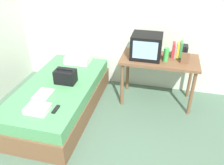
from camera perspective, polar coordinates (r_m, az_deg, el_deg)
The scene contains 14 objects.
ground_plane at distance 2.88m, azimuth -4.19°, elevation -19.75°, with size 8.00×8.00×0.00m, color #4C6B56.
wall_back at distance 3.89m, azimuth 4.33°, elevation 16.97°, with size 5.20×0.10×2.60m, color silver.
bed at distance 3.60m, azimuth -12.68°, elevation -3.62°, with size 1.00×2.00×0.48m.
desk at distance 3.60m, azimuth 11.57°, elevation 4.45°, with size 1.16×0.60×0.76m.
tv at distance 3.48m, azimuth 8.54°, elevation 8.89°, with size 0.44×0.39×0.36m.
water_bottle at distance 3.45m, azimuth 13.24°, elevation 6.72°, with size 0.08×0.08×0.20m, color green.
book_row at distance 3.62m, azimuth 16.41°, elevation 7.59°, with size 0.22×0.16×0.25m.
picture_frame at distance 3.44m, azimuth 17.65°, elevation 5.70°, with size 0.11×0.02×0.16m, color brown.
pillow at distance 4.05m, azimuth -8.38°, elevation 5.78°, with size 0.42×0.32×0.11m, color silver.
handbag at distance 3.43m, azimuth -11.46°, elevation 1.51°, with size 0.30×0.20×0.22m.
magazine at distance 3.28m, azimuth -16.67°, elevation -2.72°, with size 0.21×0.29×0.01m, color white.
remote_dark at distance 2.94m, azimuth -13.74°, elevation -6.43°, with size 0.04×0.16×0.02m, color black.
remote_silver at distance 3.68m, azimuth -13.71°, elevation 1.70°, with size 0.04×0.14×0.02m, color #B7B7BC.
folded_towel at distance 2.96m, azimuth -17.96°, elevation -6.22°, with size 0.28×0.22×0.07m, color white.
Camera 1 is at (0.63, -1.73, 2.22)m, focal length 36.91 mm.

